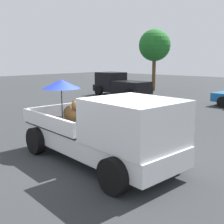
% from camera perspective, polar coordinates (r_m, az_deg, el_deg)
% --- Properties ---
extents(ground_plane, '(80.00, 80.00, 0.00)m').
position_cam_1_polar(ground_plane, '(8.03, -2.95, -9.88)').
color(ground_plane, '#2D3033').
extents(pickup_truck_main, '(5.23, 2.71, 2.21)m').
position_cam_1_polar(pickup_truck_main, '(7.43, -1.02, -3.77)').
color(pickup_truck_main, black).
rests_on(pickup_truck_main, ground).
extents(pickup_truck_red, '(4.94, 2.50, 1.80)m').
position_cam_1_polar(pickup_truck_red, '(21.90, 1.54, 5.58)').
color(pickup_truck_red, black).
rests_on(pickup_truck_red, ground).
extents(tree_by_lot, '(2.79, 2.79, 5.44)m').
position_cam_1_polar(tree_by_lot, '(25.66, 8.65, 13.21)').
color(tree_by_lot, brown).
rests_on(tree_by_lot, ground).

